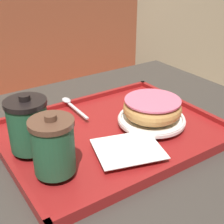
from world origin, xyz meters
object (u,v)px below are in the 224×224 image
Objects in this scene: coffee_cup_front at (53,146)px; spoon at (69,103)px; donut_chocolate_glazed at (152,108)px; coffee_cup_rear at (28,124)px.

coffee_cup_front is 0.85× the size of spoon.
coffee_cup_front is at bearing -170.51° from donut_chocolate_glazed.
donut_chocolate_glazed is at bearing -10.49° from coffee_cup_rear.
coffee_cup_rear is 0.23m from spoon.
coffee_cup_front is at bearing -83.93° from coffee_cup_rear.
coffee_cup_front is 0.28m from donut_chocolate_glazed.
donut_chocolate_glazed is 0.24m from spoon.
coffee_cup_front is at bearing 149.09° from spoon.
donut_chocolate_glazed is (0.28, 0.05, -0.02)m from coffee_cup_front.
spoon is (0.15, 0.25, -0.05)m from coffee_cup_front.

